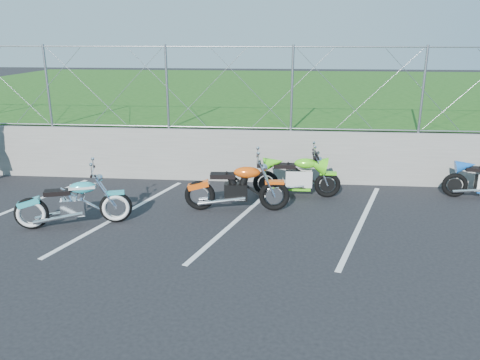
{
  "coord_description": "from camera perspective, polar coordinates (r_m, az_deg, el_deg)",
  "views": [
    {
      "loc": [
        0.78,
        -7.72,
        3.5
      ],
      "look_at": [
        -0.03,
        1.3,
        0.69
      ],
      "focal_mm": 35.0,
      "sensor_mm": 36.0,
      "label": 1
    }
  ],
  "objects": [
    {
      "name": "retaining_wall",
      "position": [
        11.6,
        1.14,
        2.99
      ],
      "size": [
        30.0,
        0.22,
        1.3
      ],
      "primitive_type": "cube",
      "color": "slate",
      "rests_on": "ground"
    },
    {
      "name": "ground",
      "position": [
        8.51,
        -0.58,
        -7.07
      ],
      "size": [
        90.0,
        90.0,
        0.0
      ],
      "primitive_type": "plane",
      "color": "black",
      "rests_on": "ground"
    },
    {
      "name": "naked_orange",
      "position": [
        9.65,
        -0.2,
        -1.1
      ],
      "size": [
        2.19,
        0.74,
        1.09
      ],
      "rotation": [
        0.0,
        0.0,
        0.07
      ],
      "color": "black",
      "rests_on": "ground"
    },
    {
      "name": "chain_link_fence",
      "position": [
        11.31,
        1.19,
        11.13
      ],
      "size": [
        28.0,
        0.03,
        2.0
      ],
      "color": "gray",
      "rests_on": "retaining_wall"
    },
    {
      "name": "sportbike_green",
      "position": [
        10.58,
        7.06,
        0.27
      ],
      "size": [
        1.97,
        0.7,
        1.02
      ],
      "rotation": [
        0.0,
        0.0,
        -0.01
      ],
      "color": "black",
      "rests_on": "ground"
    },
    {
      "name": "parking_lines",
      "position": [
        9.4,
        7.36,
        -4.77
      ],
      "size": [
        18.29,
        4.31,
        0.01
      ],
      "color": "silver",
      "rests_on": "ground"
    },
    {
      "name": "grass_field",
      "position": [
        21.42,
        3.08,
        9.55
      ],
      "size": [
        30.0,
        20.0,
        1.3
      ],
      "primitive_type": "cube",
      "color": "#1D4B14",
      "rests_on": "ground"
    },
    {
      "name": "cruiser_turquoise",
      "position": [
        9.42,
        -19.44,
        -2.81
      ],
      "size": [
        2.09,
        0.83,
        1.07
      ],
      "rotation": [
        0.0,
        0.0,
        0.31
      ],
      "color": "black",
      "rests_on": "ground"
    }
  ]
}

